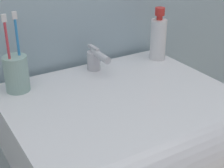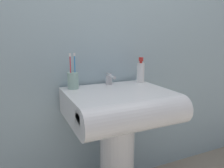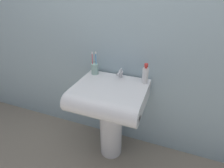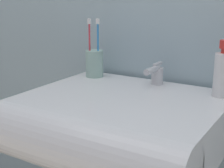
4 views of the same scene
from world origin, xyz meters
name	(u,v)px [view 3 (image 3 of 4)]	position (x,y,z in m)	size (l,w,h in m)	color
ground_plane	(111,150)	(0.00, 0.00, 0.00)	(6.00, 6.00, 0.00)	gray
wall_back	(122,31)	(0.00, 0.28, 1.20)	(5.00, 0.05, 2.40)	#9EB7C1
sink_pedestal	(111,128)	(0.00, 0.00, 0.32)	(0.22, 0.22, 0.64)	white
sink_basin	(108,97)	(0.00, -0.06, 0.72)	(0.61, 0.55, 0.16)	white
faucet	(120,74)	(0.03, 0.17, 0.84)	(0.04, 0.12, 0.08)	silver
toothbrush_cup	(95,69)	(-0.23, 0.16, 0.85)	(0.07, 0.07, 0.22)	#99BFB2
soap_bottle	(145,75)	(0.26, 0.15, 0.88)	(0.05, 0.05, 0.18)	white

